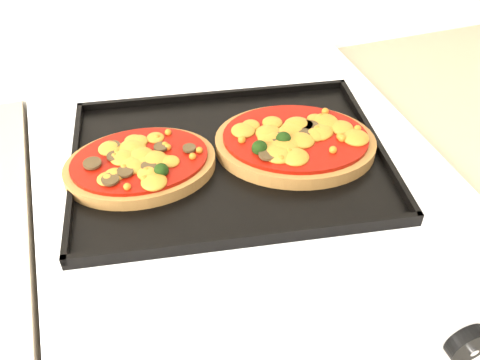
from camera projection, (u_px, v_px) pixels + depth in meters
name	position (u px, v px, depth m)	size (l,w,h in m)	color
stove	(242.00, 335.00, 1.09)	(0.60, 0.60, 0.91)	white
knob_right	(468.00, 344.00, 0.63)	(0.05, 0.05, 0.02)	black
baking_tray	(229.00, 158.00, 0.78)	(0.45, 0.34, 0.02)	black
pizza_left	(140.00, 163.00, 0.75)	(0.21, 0.16, 0.03)	olive
pizza_right	(295.00, 141.00, 0.79)	(0.24, 0.18, 0.03)	olive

